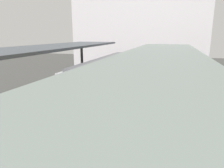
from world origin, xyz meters
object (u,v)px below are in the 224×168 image
commuter_train (112,79)px  passenger_mid_platform (172,113)px  platform_bench (168,108)px  litter_bin (164,99)px  passenger_near_bench (100,153)px  platform_sign (166,74)px

commuter_train → passenger_mid_platform: (4.51, -6.51, 0.17)m
platform_bench → passenger_mid_platform: passenger_mid_platform is taller
litter_bin → passenger_near_bench: size_ratio=0.46×
passenger_mid_platform → platform_sign: bearing=95.5°
commuter_train → litter_bin: size_ratio=14.58×
litter_bin → passenger_near_bench: bearing=-101.1°
commuter_train → platform_bench: size_ratio=8.33×
commuter_train → platform_sign: bearing=-21.3°
litter_bin → platform_sign: bearing=90.1°
passenger_near_bench → platform_sign: bearing=80.8°
litter_bin → passenger_near_bench: passenger_near_bench is taller
platform_bench → passenger_near_bench: 5.66m
litter_bin → passenger_near_bench: 7.20m
commuter_train → passenger_near_bench: 10.46m
platform_bench → passenger_mid_platform: bearing=-84.5°
platform_sign → commuter_train: bearing=158.7°
commuter_train → platform_sign: commuter_train is taller
platform_sign → passenger_near_bench: 8.69m
passenger_near_bench → passenger_mid_platform: passenger_mid_platform is taller
commuter_train → litter_bin: commuter_train is taller
platform_bench → litter_bin: 1.69m
passenger_mid_platform → commuter_train: bearing=124.7°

